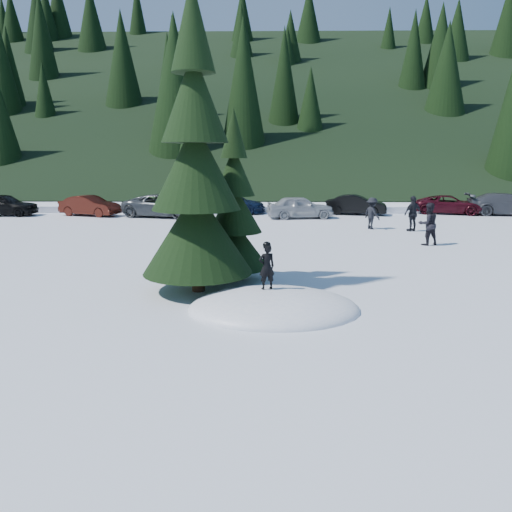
{
  "coord_description": "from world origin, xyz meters",
  "views": [
    {
      "loc": [
        -0.26,
        -12.44,
        3.93
      ],
      "look_at": [
        -0.49,
        1.58,
        1.1
      ],
      "focal_mm": 35.0,
      "sensor_mm": 36.0,
      "label": 1
    }
  ],
  "objects_px": {
    "car_1": "(90,206)",
    "adult_2": "(372,213)",
    "car_6": "(449,205)",
    "car_0": "(3,205)",
    "adult_1": "(413,214)",
    "car_3": "(231,203)",
    "spruce_tall": "(196,178)",
    "child_skier": "(267,267)",
    "car_4": "(300,207)",
    "car_5": "(356,205)",
    "adult_0": "(428,224)",
    "car_2": "(164,206)",
    "car_7": "(506,204)",
    "spruce_short": "(234,215)"
  },
  "relations": [
    {
      "from": "car_1",
      "to": "car_4",
      "type": "bearing_deg",
      "value": -76.49
    },
    {
      "from": "spruce_tall",
      "to": "adult_1",
      "type": "xyz_separation_m",
      "value": [
        9.77,
        12.02,
        -2.39
      ]
    },
    {
      "from": "child_skier",
      "to": "adult_1",
      "type": "bearing_deg",
      "value": -139.22
    },
    {
      "from": "spruce_short",
      "to": "adult_2",
      "type": "relative_size",
      "value": 3.14
    },
    {
      "from": "spruce_short",
      "to": "car_3",
      "type": "xyz_separation_m",
      "value": [
        -1.37,
        18.94,
        -1.4
      ]
    },
    {
      "from": "adult_0",
      "to": "adult_2",
      "type": "xyz_separation_m",
      "value": [
        -1.44,
        4.92,
        -0.09
      ]
    },
    {
      "from": "adult_2",
      "to": "car_7",
      "type": "bearing_deg",
      "value": -86.44
    },
    {
      "from": "spruce_tall",
      "to": "spruce_short",
      "type": "height_order",
      "value": "spruce_tall"
    },
    {
      "from": "adult_1",
      "to": "car_3",
      "type": "bearing_deg",
      "value": -65.73
    },
    {
      "from": "car_1",
      "to": "adult_2",
      "type": "bearing_deg",
      "value": -90.28
    },
    {
      "from": "adult_2",
      "to": "car_6",
      "type": "distance_m",
      "value": 10.03
    },
    {
      "from": "car_3",
      "to": "car_4",
      "type": "relative_size",
      "value": 1.14
    },
    {
      "from": "adult_2",
      "to": "car_3",
      "type": "height_order",
      "value": "adult_2"
    },
    {
      "from": "car_4",
      "to": "car_2",
      "type": "bearing_deg",
      "value": 78.74
    },
    {
      "from": "spruce_short",
      "to": "car_7",
      "type": "height_order",
      "value": "spruce_short"
    },
    {
      "from": "car_6",
      "to": "spruce_short",
      "type": "bearing_deg",
      "value": 160.38
    },
    {
      "from": "car_7",
      "to": "adult_0",
      "type": "bearing_deg",
      "value": 151.6
    },
    {
      "from": "car_0",
      "to": "car_2",
      "type": "relative_size",
      "value": 0.82
    },
    {
      "from": "adult_2",
      "to": "child_skier",
      "type": "bearing_deg",
      "value": 129.04
    },
    {
      "from": "spruce_short",
      "to": "car_3",
      "type": "relative_size",
      "value": 1.12
    },
    {
      "from": "spruce_short",
      "to": "car_2",
      "type": "bearing_deg",
      "value": 108.54
    },
    {
      "from": "car_0",
      "to": "adult_2",
      "type": "bearing_deg",
      "value": -102.47
    },
    {
      "from": "car_0",
      "to": "car_7",
      "type": "relative_size",
      "value": 0.86
    },
    {
      "from": "spruce_tall",
      "to": "car_7",
      "type": "height_order",
      "value": "spruce_tall"
    },
    {
      "from": "car_2",
      "to": "car_5",
      "type": "bearing_deg",
      "value": -67.61
    },
    {
      "from": "car_3",
      "to": "car_5",
      "type": "height_order",
      "value": "car_3"
    },
    {
      "from": "adult_2",
      "to": "car_4",
      "type": "bearing_deg",
      "value": 8.33
    },
    {
      "from": "adult_2",
      "to": "car_5",
      "type": "bearing_deg",
      "value": -32.08
    },
    {
      "from": "car_6",
      "to": "adult_2",
      "type": "bearing_deg",
      "value": 153.41
    },
    {
      "from": "child_skier",
      "to": "car_5",
      "type": "height_order",
      "value": "child_skier"
    },
    {
      "from": "spruce_short",
      "to": "car_1",
      "type": "distance_m",
      "value": 20.22
    },
    {
      "from": "car_0",
      "to": "adult_1",
      "type": "bearing_deg",
      "value": -103.02
    },
    {
      "from": "car_0",
      "to": "car_1",
      "type": "distance_m",
      "value": 5.78
    },
    {
      "from": "car_3",
      "to": "adult_0",
      "type": "bearing_deg",
      "value": -128.62
    },
    {
      "from": "car_2",
      "to": "car_7",
      "type": "height_order",
      "value": "car_7"
    },
    {
      "from": "car_5",
      "to": "car_3",
      "type": "bearing_deg",
      "value": 98.14
    },
    {
      "from": "adult_0",
      "to": "adult_1",
      "type": "bearing_deg",
      "value": -111.66
    },
    {
      "from": "car_1",
      "to": "car_2",
      "type": "distance_m",
      "value": 5.06
    },
    {
      "from": "adult_0",
      "to": "car_3",
      "type": "distance_m",
      "value": 15.75
    },
    {
      "from": "adult_2",
      "to": "car_0",
      "type": "height_order",
      "value": "adult_2"
    },
    {
      "from": "car_1",
      "to": "car_5",
      "type": "height_order",
      "value": "car_1"
    },
    {
      "from": "child_skier",
      "to": "car_3",
      "type": "xyz_separation_m",
      "value": [
        -2.38,
        21.86,
        -0.38
      ]
    },
    {
      "from": "adult_0",
      "to": "adult_1",
      "type": "height_order",
      "value": "adult_0"
    },
    {
      "from": "car_4",
      "to": "adult_0",
      "type": "bearing_deg",
      "value": -159.9
    },
    {
      "from": "adult_1",
      "to": "car_4",
      "type": "bearing_deg",
      "value": -70.68
    },
    {
      "from": "spruce_short",
      "to": "car_5",
      "type": "height_order",
      "value": "spruce_short"
    },
    {
      "from": "car_0",
      "to": "car_6",
      "type": "relative_size",
      "value": 0.96
    },
    {
      "from": "car_1",
      "to": "car_5",
      "type": "relative_size",
      "value": 1.0
    },
    {
      "from": "spruce_short",
      "to": "adult_1",
      "type": "height_order",
      "value": "spruce_short"
    },
    {
      "from": "car_2",
      "to": "car_5",
      "type": "relative_size",
      "value": 1.31
    }
  ]
}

